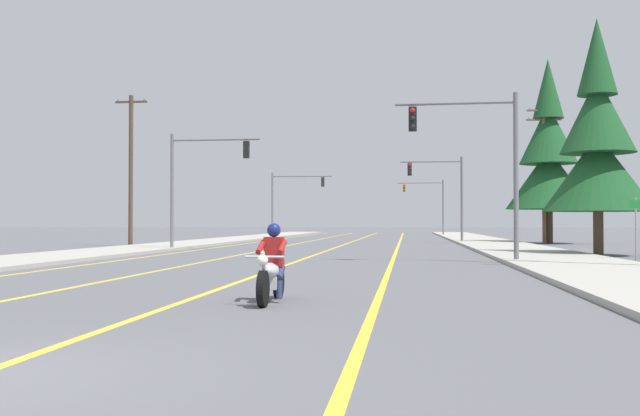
# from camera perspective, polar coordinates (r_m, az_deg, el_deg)

# --- Properties ---
(lane_stripe_center) EXTENTS (0.16, 100.00, 0.01)m
(lane_stripe_center) POSITION_cam_1_polar(r_m,az_deg,el_deg) (51.61, 2.23, -2.76)
(lane_stripe_center) COLOR yellow
(lane_stripe_center) RESTS_ON ground
(lane_stripe_left) EXTENTS (0.16, 100.00, 0.01)m
(lane_stripe_left) POSITION_cam_1_polar(r_m,az_deg,el_deg) (51.99, -1.49, -2.74)
(lane_stripe_left) COLOR yellow
(lane_stripe_left) RESTS_ON ground
(lane_stripe_right) EXTENTS (0.16, 100.00, 0.01)m
(lane_stripe_right) POSITION_cam_1_polar(r_m,az_deg,el_deg) (51.44, 6.21, -2.76)
(lane_stripe_right) COLOR yellow
(lane_stripe_right) RESTS_ON ground
(lane_stripe_far_left) EXTENTS (0.16, 100.00, 0.01)m
(lane_stripe_far_left) POSITION_cam_1_polar(r_m,az_deg,el_deg) (52.61, -5.31, -2.72)
(lane_stripe_far_left) COLOR yellow
(lane_stripe_far_left) RESTS_ON ground
(sidewalk_kerb_right) EXTENTS (4.40, 110.00, 0.14)m
(sidewalk_kerb_right) POSITION_cam_1_polar(r_m,az_deg,el_deg) (46.78, 13.73, -2.81)
(sidewalk_kerb_right) COLOR #ADA89E
(sidewalk_kerb_right) RESTS_ON ground
(sidewalk_kerb_left) EXTENTS (4.40, 110.00, 0.14)m
(sidewalk_kerb_left) POSITION_cam_1_polar(r_m,az_deg,el_deg) (48.56, -10.20, -2.76)
(sidewalk_kerb_left) COLOR #ADA89E
(sidewalk_kerb_left) RESTS_ON ground
(motorcycle_with_rider) EXTENTS (0.70, 2.19, 1.46)m
(motorcycle_with_rider) POSITION_cam_1_polar(r_m,az_deg,el_deg) (13.54, -3.80, -4.89)
(motorcycle_with_rider) COLOR black
(motorcycle_with_rider) RESTS_ON ground
(traffic_signal_near_right) EXTENTS (4.46, 0.37, 6.20)m
(traffic_signal_near_right) POSITION_cam_1_polar(r_m,az_deg,el_deg) (27.33, 12.44, 4.35)
(traffic_signal_near_right) COLOR slate
(traffic_signal_near_right) RESTS_ON ground
(traffic_signal_near_left) EXTENTS (4.86, 0.37, 6.20)m
(traffic_signal_near_left) POSITION_cam_1_polar(r_m,az_deg,el_deg) (39.30, -9.57, 2.72)
(traffic_signal_near_left) COLOR slate
(traffic_signal_near_left) RESTS_ON ground
(traffic_signal_mid_right) EXTENTS (4.46, 0.48, 6.20)m
(traffic_signal_mid_right) POSITION_cam_1_polar(r_m,az_deg,el_deg) (53.22, 9.67, 1.69)
(traffic_signal_mid_right) COLOR slate
(traffic_signal_mid_right) RESTS_ON ground
(traffic_signal_mid_left) EXTENTS (5.76, 0.51, 6.20)m
(traffic_signal_mid_left) POSITION_cam_1_polar(r_m,az_deg,el_deg) (69.39, -2.37, 1.09)
(traffic_signal_mid_left) COLOR slate
(traffic_signal_mid_left) RESTS_ON ground
(traffic_signal_far_right) EXTENTS (5.11, 0.37, 6.20)m
(traffic_signal_far_right) POSITION_cam_1_polar(r_m,az_deg,el_deg) (81.62, 8.57, 0.74)
(traffic_signal_far_right) COLOR slate
(traffic_signal_far_right) RESTS_ON ground
(utility_pole_left_near) EXTENTS (1.99, 0.26, 9.26)m
(utility_pole_left_near) POSITION_cam_1_polar(r_m,az_deg,el_deg) (46.12, -14.56, 3.07)
(utility_pole_left_near) COLOR #4C3828
(utility_pole_left_near) RESTS_ON ground
(utility_pole_right_far) EXTENTS (2.35, 0.26, 9.61)m
(utility_pole_right_far) POSITION_cam_1_polar(r_m,az_deg,el_deg) (52.63, 17.09, 2.99)
(utility_pole_right_far) COLOR brown
(utility_pole_right_far) RESTS_ON ground
(conifer_tree_right_verge_near) EXTENTS (4.79, 4.79, 10.54)m
(conifer_tree_right_verge_near) POSITION_cam_1_polar(r_m,az_deg,el_deg) (34.59, 20.87, 4.52)
(conifer_tree_right_verge_near) COLOR #4C3828
(conifer_tree_right_verge_near) RESTS_ON ground
(conifer_tree_right_verge_far) EXTENTS (5.85, 5.85, 12.88)m
(conifer_tree_right_verge_far) POSITION_cam_1_polar(r_m,az_deg,el_deg) (53.17, 17.42, 3.71)
(conifer_tree_right_verge_far) COLOR #423023
(conifer_tree_right_verge_far) RESTS_ON ground
(street_sign) EXTENTS (0.44, 0.07, 2.40)m
(street_sign) POSITION_cam_1_polar(r_m,az_deg,el_deg) (29.50, 23.45, -0.99)
(street_sign) COLOR gray
(street_sign) RESTS_ON ground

